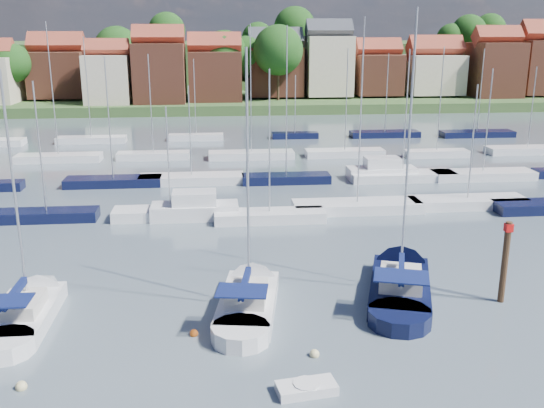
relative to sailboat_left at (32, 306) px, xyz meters
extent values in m
plane|color=#3F4C56|center=(13.58, 36.47, -0.36)|extent=(260.00, 260.00, 0.00)
cube|color=silver|center=(-0.01, -1.09, -0.11)|extent=(2.74, 6.51, 1.20)
cone|color=silver|center=(0.01, 2.97, -0.11)|extent=(2.72, 3.17, 2.71)
cylinder|color=silver|center=(-0.02, -4.34, -0.11)|extent=(2.72, 2.72, 1.20)
cube|color=beige|center=(-0.01, -1.54, 0.84)|extent=(1.91, 2.72, 0.70)
cylinder|color=#B2B2B7|center=(0.00, -0.64, 6.51)|extent=(0.14, 0.14, 12.03)
cylinder|color=#B2B2B7|center=(-0.01, -2.44, 1.69)|extent=(0.12, 3.61, 0.10)
cube|color=#0E194A|center=(-0.01, -2.44, 1.84)|extent=(0.32, 3.43, 0.35)
cube|color=#0E194A|center=(-0.02, -3.62, 1.99)|extent=(2.31, 1.64, 0.08)
cube|color=silver|center=(11.57, -0.82, -0.11)|extent=(4.01, 7.40, 1.20)
cone|color=silver|center=(12.27, 3.51, -0.11)|extent=(3.43, 3.84, 2.92)
cylinder|color=silver|center=(11.00, -4.28, -0.11)|extent=(3.36, 3.36, 1.20)
cube|color=beige|center=(11.49, -1.30, 0.84)|extent=(2.49, 3.22, 0.70)
cylinder|color=#B2B2B7|center=(11.65, -0.34, 6.99)|extent=(0.14, 0.14, 12.99)
cylinder|color=#B2B2B7|center=(11.33, -2.26, 1.69)|extent=(0.73, 3.86, 0.10)
cube|color=#0E194A|center=(11.33, -2.26, 1.84)|extent=(0.89, 3.70, 0.35)
cube|color=#0E194A|center=(11.13, -3.51, 1.99)|extent=(2.74, 2.13, 0.08)
cube|color=black|center=(20.38, 0.43, -0.11)|extent=(5.52, 8.51, 1.20)
cone|color=black|center=(21.87, 5.13, -0.11)|extent=(4.29, 4.65, 3.29)
cylinder|color=black|center=(19.19, -3.33, -0.11)|extent=(4.13, 4.13, 1.20)
cube|color=beige|center=(20.22, -0.09, 0.84)|extent=(3.19, 3.83, 0.70)
cylinder|color=#B2B2B7|center=(20.55, 0.95, 7.96)|extent=(0.14, 0.14, 14.94)
cylinder|color=#B2B2B7|center=(19.89, -1.14, 1.69)|extent=(1.42, 4.21, 0.10)
cube|color=#0E194A|center=(19.89, -1.14, 1.84)|extent=(1.54, 4.06, 0.35)
cube|color=#0E194A|center=(19.46, -2.49, 1.99)|extent=(3.26, 2.72, 0.08)
cube|color=silver|center=(13.53, -8.88, -0.18)|extent=(2.64, 1.51, 0.49)
cylinder|color=silver|center=(13.53, -8.88, -0.05)|extent=(1.16, 1.16, 0.31)
cylinder|color=#4C331E|center=(25.72, -1.10, 0.86)|extent=(0.36, 0.36, 6.93)
cube|color=red|center=(25.72, -1.10, 4.00)|extent=(0.40, 0.40, 0.44)
sphere|color=beige|center=(1.56, -7.43, -0.36)|extent=(0.49, 0.49, 0.49)
sphere|color=#D85914|center=(8.71, -3.41, -0.36)|extent=(0.43, 0.43, 0.43)
sphere|color=beige|center=(14.35, -5.98, -0.36)|extent=(0.46, 0.46, 0.46)
sphere|color=#D85914|center=(19.76, 2.53, -0.36)|extent=(0.51, 0.51, 0.51)
cube|color=black|center=(-3.53, 17.01, -0.01)|extent=(8.01, 2.24, 1.00)
cylinder|color=#B2B2B7|center=(-3.53, 17.01, 5.57)|extent=(0.12, 0.12, 10.16)
cube|color=silver|center=(6.31, 16.67, -0.01)|extent=(9.22, 2.58, 1.00)
cylinder|color=#B2B2B7|center=(6.31, 16.67, 4.58)|extent=(0.12, 0.12, 8.18)
cube|color=silver|center=(14.21, 15.08, -0.01)|extent=(8.78, 2.46, 1.00)
cylinder|color=#B2B2B7|center=(14.21, 15.08, 6.02)|extent=(0.12, 0.12, 11.06)
cube|color=silver|center=(21.81, 17.14, -0.01)|extent=(10.79, 3.02, 1.00)
cylinder|color=#B2B2B7|center=(21.81, 17.14, 7.92)|extent=(0.12, 0.12, 14.87)
cube|color=silver|center=(31.56, 17.50, -0.01)|extent=(10.13, 2.84, 1.00)
cylinder|color=#B2B2B7|center=(31.56, 17.50, 5.29)|extent=(0.12, 0.12, 9.59)
cube|color=silver|center=(8.27, 16.47, 0.14)|extent=(7.00, 2.60, 1.40)
cube|color=silver|center=(8.27, 16.47, 1.24)|extent=(3.50, 2.20, 1.30)
cube|color=black|center=(0.03, 28.11, -0.01)|extent=(9.30, 2.60, 1.00)
cylinder|color=#B2B2B7|center=(0.03, 28.11, 6.23)|extent=(0.12, 0.12, 11.48)
cube|color=silver|center=(7.64, 28.48, -0.01)|extent=(10.40, 2.91, 1.00)
cylinder|color=#B2B2B7|center=(7.64, 28.48, 4.87)|extent=(0.12, 0.12, 8.77)
cube|color=black|center=(17.06, 27.76, -0.01)|extent=(8.80, 2.46, 1.00)
cylinder|color=#B2B2B7|center=(17.06, 27.76, 7.65)|extent=(0.12, 0.12, 14.33)
cube|color=silver|center=(28.98, 27.64, -0.01)|extent=(10.73, 3.00, 1.00)
cylinder|color=#B2B2B7|center=(28.98, 27.64, 6.56)|extent=(0.12, 0.12, 12.14)
cube|color=silver|center=(37.40, 27.44, -0.01)|extent=(10.48, 2.93, 1.00)
cylinder|color=#B2B2B7|center=(37.40, 27.44, 5.63)|extent=(0.12, 0.12, 10.28)
cube|color=silver|center=(27.04, 28.47, 0.14)|extent=(7.00, 2.60, 1.40)
cube|color=silver|center=(27.04, 28.47, 1.24)|extent=(3.50, 2.20, 1.30)
cube|color=silver|center=(-8.13, 40.68, -0.01)|extent=(9.71, 2.72, 1.00)
cylinder|color=#B2B2B7|center=(-8.13, 40.68, 7.93)|extent=(0.12, 0.12, 14.88)
cube|color=silver|center=(2.74, 40.98, -0.01)|extent=(8.49, 2.38, 1.00)
cylinder|color=#B2B2B7|center=(2.74, 40.98, 6.15)|extent=(0.12, 0.12, 11.31)
cube|color=silver|center=(14.37, 40.25, -0.01)|extent=(10.16, 2.85, 1.00)
cylinder|color=#B2B2B7|center=(14.37, 40.25, 7.79)|extent=(0.12, 0.12, 14.59)
cube|color=silver|center=(25.75, 40.37, -0.01)|extent=(9.53, 2.67, 1.00)
cylinder|color=#B2B2B7|center=(25.75, 40.37, 6.45)|extent=(0.12, 0.12, 11.91)
cube|color=silver|center=(36.74, 38.98, -0.01)|extent=(7.62, 2.13, 1.00)
cylinder|color=#B2B2B7|center=(36.74, 38.98, 6.55)|extent=(0.12, 0.12, 12.13)
cube|color=silver|center=(48.80, 40.06, -0.01)|extent=(10.17, 2.85, 1.00)
cylinder|color=#B2B2B7|center=(48.80, 40.06, 5.36)|extent=(0.12, 0.12, 9.73)
cube|color=silver|center=(-6.68, 53.03, -0.01)|extent=(9.24, 2.59, 1.00)
cylinder|color=#B2B2B7|center=(-6.68, 53.03, 7.07)|extent=(0.12, 0.12, 13.17)
cube|color=silver|center=(7.50, 53.78, -0.01)|extent=(7.57, 2.12, 1.00)
cylinder|color=#B2B2B7|center=(7.50, 53.78, 5.61)|extent=(0.12, 0.12, 10.24)
cube|color=black|center=(21.46, 53.94, -0.01)|extent=(6.58, 1.84, 1.00)
cylinder|color=#B2B2B7|center=(21.46, 53.94, 4.49)|extent=(0.12, 0.12, 8.01)
cube|color=black|center=(34.52, 53.88, -0.01)|extent=(9.92, 2.78, 1.00)
cylinder|color=#B2B2B7|center=(34.52, 53.88, 5.95)|extent=(0.12, 0.12, 10.92)
cube|color=black|center=(47.86, 52.84, -0.01)|extent=(10.55, 2.95, 1.00)
cylinder|color=#B2B2B7|center=(47.86, 52.84, 6.25)|extent=(0.12, 0.12, 11.51)
cube|color=#3D562B|center=(13.58, 113.47, -0.06)|extent=(200.00, 70.00, 3.00)
cube|color=#3D562B|center=(13.58, 138.47, 4.64)|extent=(200.00, 60.00, 14.00)
cube|color=brown|center=(-20.07, 94.26, 6.20)|extent=(10.37, 9.97, 8.73)
cube|color=brown|center=(-20.07, 94.26, 11.84)|extent=(10.57, 5.13, 5.13)
cube|color=beige|center=(-9.16, 85.48, 5.72)|extent=(8.09, 8.80, 8.96)
cube|color=brown|center=(-9.16, 85.48, 11.19)|extent=(8.25, 4.00, 4.00)
cube|color=brown|center=(0.23, 86.41, 6.72)|extent=(9.36, 10.17, 10.97)
cube|color=brown|center=(0.23, 86.41, 13.36)|extent=(9.54, 4.63, 4.63)
cube|color=brown|center=(10.54, 88.12, 5.95)|extent=(9.90, 8.56, 9.42)
cube|color=brown|center=(10.54, 88.12, 11.87)|extent=(10.10, 4.90, 4.90)
cube|color=brown|center=(22.68, 93.12, 6.59)|extent=(10.59, 8.93, 9.49)
cube|color=#383A42|center=(22.68, 93.12, 12.63)|extent=(10.80, 5.24, 5.24)
cube|color=beige|center=(33.29, 92.27, 7.66)|extent=(9.01, 8.61, 11.65)
cube|color=#383A42|center=(33.29, 92.27, 14.59)|extent=(9.19, 4.46, 4.46)
cube|color=brown|center=(43.75, 93.47, 5.84)|extent=(9.10, 9.34, 8.00)
cube|color=brown|center=(43.75, 93.47, 10.96)|extent=(9.28, 4.50, 4.50)
cube|color=beige|center=(55.53, 93.06, 5.78)|extent=(10.86, 9.59, 7.88)
cube|color=brown|center=(55.53, 93.06, 11.05)|extent=(11.07, 5.37, 5.37)
cube|color=brown|center=(67.34, 90.39, 6.73)|extent=(9.18, 9.96, 10.97)
cube|color=brown|center=(67.34, 90.39, 13.34)|extent=(9.36, 4.54, 4.54)
cube|color=brown|center=(78.76, 91.68, 7.22)|extent=(11.39, 9.67, 10.76)
cylinder|color=#382619|center=(70.35, 111.98, 8.15)|extent=(0.50, 0.50, 4.47)
sphere|color=#234B17|center=(70.35, 111.98, 14.22)|extent=(8.18, 8.18, 8.18)
cylinder|color=#382619|center=(17.04, 92.40, 3.47)|extent=(0.50, 0.50, 4.46)
sphere|color=#234B17|center=(17.04, 92.40, 9.52)|extent=(8.15, 8.15, 8.15)
cylinder|color=#382619|center=(28.80, 110.15, 8.21)|extent=(0.50, 0.50, 5.15)
sphere|color=#234B17|center=(28.80, 110.15, 15.20)|extent=(9.41, 9.41, 9.41)
cylinder|color=#382619|center=(0.04, 112.79, 8.32)|extent=(0.50, 0.50, 4.56)
sphere|color=#234B17|center=(0.04, 112.79, 14.51)|extent=(8.34, 8.34, 8.34)
cylinder|color=#382619|center=(-9.66, 101.72, 3.82)|extent=(0.50, 0.50, 5.15)
sphere|color=#234B17|center=(-9.66, 101.72, 10.81)|extent=(9.42, 9.42, 9.42)
cylinder|color=#382619|center=(-25.09, 103.79, 6.40)|extent=(0.50, 0.50, 3.42)
sphere|color=#234B17|center=(-25.09, 103.79, 11.04)|extent=(6.26, 6.26, 6.26)
cylinder|color=#382619|center=(27.34, 101.18, 3.12)|extent=(0.50, 0.50, 3.77)
sphere|color=#234B17|center=(27.34, 101.18, 8.24)|extent=(6.89, 6.89, 6.89)
cylinder|color=#382619|center=(22.63, 87.41, 3.85)|extent=(0.50, 0.50, 5.21)
sphere|color=#234B17|center=(22.63, 87.41, 10.92)|extent=(9.53, 9.53, 9.53)
cylinder|color=#382619|center=(75.51, 98.09, 2.73)|extent=(0.50, 0.50, 2.97)
sphere|color=#234B17|center=(75.51, 98.09, 6.76)|extent=(5.44, 5.44, 5.44)
cylinder|color=#382619|center=(12.43, 90.23, 3.66)|extent=(0.50, 0.50, 4.84)
sphere|color=#234B17|center=(12.43, 90.23, 10.23)|extent=(8.85, 8.85, 8.85)
cylinder|color=#382619|center=(66.26, 112.19, 7.81)|extent=(0.50, 0.50, 3.72)
sphere|color=#234B17|center=(66.26, 112.19, 12.85)|extent=(6.80, 6.80, 6.80)
cylinder|color=#382619|center=(67.63, 90.60, 3.26)|extent=(0.50, 0.50, 4.05)
sphere|color=#234B17|center=(67.63, 90.60, 8.75)|extent=(7.40, 7.40, 7.40)
cylinder|color=#382619|center=(-27.38, 89.26, 3.24)|extent=(0.50, 0.50, 4.00)
sphere|color=#234B17|center=(-27.38, 89.26, 8.68)|extent=(7.32, 7.32, 7.32)
cylinder|color=#382619|center=(20.41, 109.76, 7.55)|extent=(0.50, 0.50, 3.93)
sphere|color=#234B17|center=(20.41, 109.76, 12.88)|extent=(7.19, 7.19, 7.19)
cylinder|color=#382619|center=(44.23, 96.64, 3.15)|extent=(0.50, 0.50, 3.82)
sphere|color=#234B17|center=(44.23, 96.64, 8.34)|extent=(6.99, 6.99, 6.99)
cylinder|color=#382619|center=(-3.86, 89.60, 2.98)|extent=(0.50, 0.50, 3.48)
sphere|color=#234B17|center=(-3.86, 89.60, 7.71)|extent=(6.37, 6.37, 6.37)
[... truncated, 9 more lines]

